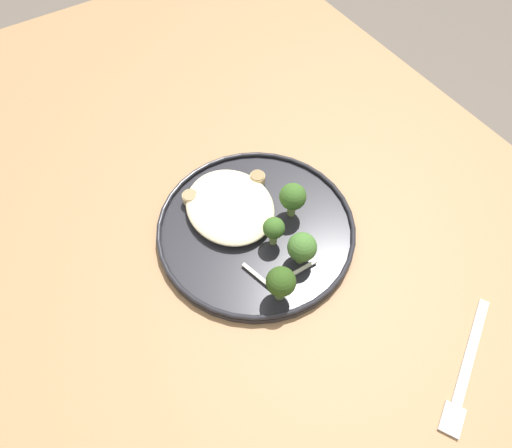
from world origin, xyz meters
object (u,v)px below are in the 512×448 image
object	(u,v)px
seared_scallop_front_small	(190,198)
seared_scallop_half_hidden	(233,204)
seared_scallop_large_seared	(232,218)
broccoli_floret_rear_charred	(274,229)
seared_scallop_tilted_round	(253,202)
broccoli_floret_right_tilted	(281,282)
broccoli_floret_tall_stalk	(302,248)
seared_scallop_tiny_bay	(242,193)
dinner_fork	(466,368)
seared_scallop_center_golden	(229,193)
dinner_plate	(256,228)
broccoli_floret_split_head	(293,197)
seared_scallop_rear_pale	(257,179)

from	to	relation	value
seared_scallop_front_small	seared_scallop_half_hidden	size ratio (longest dim) A/B	0.94
seared_scallop_large_seared	broccoli_floret_rear_charred	xyz separation A→B (m)	(-0.06, -0.03, 0.02)
seared_scallop_tilted_round	broccoli_floret_rear_charred	xyz separation A→B (m)	(-0.07, 0.01, 0.02)
broccoli_floret_right_tilted	broccoli_floret_tall_stalk	size ratio (longest dim) A/B	1.11
seared_scallop_large_seared	broccoli_floret_right_tilted	xyz separation A→B (m)	(-0.13, 0.01, 0.03)
seared_scallop_front_small	broccoli_floret_tall_stalk	bearing A→B (deg)	-154.51
seared_scallop_tiny_bay	dinner_fork	world-z (taller)	seared_scallop_tiny_bay
dinner_fork	seared_scallop_half_hidden	bearing A→B (deg)	18.45
seared_scallop_center_golden	broccoli_floret_right_tilted	bearing A→B (deg)	171.40
dinner_fork	dinner_plate	bearing A→B (deg)	19.45
broccoli_floret_right_tilted	dinner_fork	distance (m)	0.25
seared_scallop_tiny_bay	broccoli_floret_tall_stalk	world-z (taller)	broccoli_floret_tall_stalk
seared_scallop_half_hidden	dinner_fork	bearing A→B (deg)	-161.55
dinner_plate	seared_scallop_front_small	world-z (taller)	seared_scallop_front_small
seared_scallop_half_hidden	broccoli_floret_tall_stalk	xyz separation A→B (m)	(-0.13, -0.03, 0.02)
seared_scallop_large_seared	broccoli_floret_tall_stalk	bearing A→B (deg)	-155.97
seared_scallop_front_small	broccoli_floret_split_head	size ratio (longest dim) A/B	0.39
seared_scallop_front_small	seared_scallop_center_golden	size ratio (longest dim) A/B	0.75
seared_scallop_large_seared	broccoli_floret_split_head	xyz separation A→B (m)	(-0.03, -0.08, 0.03)
seared_scallop_center_golden	broccoli_floret_rear_charred	distance (m)	0.10
dinner_fork	seared_scallop_tiny_bay	bearing A→B (deg)	14.66
seared_scallop_center_golden	seared_scallop_tiny_bay	size ratio (longest dim) A/B	0.98
seared_scallop_tilted_round	broccoli_floret_rear_charred	distance (m)	0.07
seared_scallop_large_seared	seared_scallop_tiny_bay	xyz separation A→B (m)	(0.03, -0.04, -0.00)
seared_scallop_tiny_bay	dinner_fork	xyz separation A→B (m)	(-0.37, -0.10, -0.02)
seared_scallop_half_hidden	broccoli_floret_rear_charred	xyz separation A→B (m)	(-0.08, -0.02, 0.02)
seared_scallop_tilted_round	seared_scallop_half_hidden	world-z (taller)	seared_scallop_half_hidden
seared_scallop_tiny_bay	seared_scallop_center_golden	bearing A→B (deg)	61.74
seared_scallop_front_small	dinner_fork	xyz separation A→B (m)	(-0.40, -0.17, -0.02)
broccoli_floret_right_tilted	broccoli_floret_rear_charred	bearing A→B (deg)	-27.81
seared_scallop_tilted_round	seared_scallop_rear_pale	distance (m)	0.04
seared_scallop_rear_pale	dinner_fork	world-z (taller)	seared_scallop_rear_pale
dinner_plate	dinner_fork	world-z (taller)	dinner_plate
seared_scallop_front_small	broccoli_floret_rear_charred	world-z (taller)	broccoli_floret_rear_charred
seared_scallop_tiny_bay	broccoli_floret_split_head	distance (m)	0.08
broccoli_floret_split_head	broccoli_floret_right_tilted	distance (m)	0.14
broccoli_floret_right_tilted	seared_scallop_tilted_round	bearing A→B (deg)	-18.85
seared_scallop_front_small	broccoli_floret_right_tilted	distance (m)	0.20
broccoli_floret_tall_stalk	broccoli_floret_right_tilted	bearing A→B (deg)	118.50
seared_scallop_half_hidden	broccoli_floret_tall_stalk	distance (m)	0.13
seared_scallop_tilted_round	dinner_fork	xyz separation A→B (m)	(-0.35, -0.09, -0.02)
seared_scallop_tilted_round	seared_scallop_large_seared	size ratio (longest dim) A/B	0.88
dinner_plate	broccoli_floret_tall_stalk	world-z (taller)	broccoli_floret_tall_stalk
broccoli_floret_right_tilted	seared_scallop_tiny_bay	bearing A→B (deg)	-15.04
seared_scallop_center_golden	broccoli_floret_split_head	distance (m)	0.10
seared_scallop_tilted_round	dinner_plate	bearing A→B (deg)	154.25
broccoli_floret_split_head	dinner_fork	bearing A→B (deg)	-170.41
seared_scallop_center_golden	dinner_fork	size ratio (longest dim) A/B	0.19
dinner_plate	broccoli_floret_rear_charred	xyz separation A→B (m)	(-0.03, -0.01, 0.04)
seared_scallop_half_hidden	seared_scallop_center_golden	xyz separation A→B (m)	(0.02, -0.00, 0.00)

